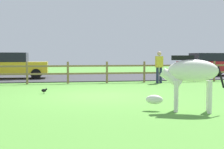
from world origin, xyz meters
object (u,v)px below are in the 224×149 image
(crow_on_grass, at_px, (44,90))
(parked_car_red, at_px, (208,64))
(parked_car_yellow, at_px, (13,65))
(visitor_near_fence, at_px, (159,66))
(zebra, at_px, (189,75))

(crow_on_grass, bearing_deg, parked_car_red, 36.36)
(parked_car_yellow, distance_m, parked_car_red, 12.86)
(visitor_near_fence, bearing_deg, zebra, -103.58)
(parked_car_yellow, xyz_separation_m, parked_car_red, (12.86, 0.35, 0.00))
(zebra, relative_size, visitor_near_fence, 1.13)
(parked_car_yellow, bearing_deg, zebra, -63.29)
(zebra, relative_size, parked_car_yellow, 0.46)
(zebra, distance_m, parked_car_red, 14.00)
(crow_on_grass, relative_size, parked_car_yellow, 0.05)
(zebra, distance_m, visitor_near_fence, 7.99)
(parked_car_yellow, height_order, parked_car_red, same)
(zebra, height_order, parked_car_yellow, parked_car_yellow)
(parked_car_yellow, bearing_deg, parked_car_red, 1.57)
(zebra, distance_m, crow_on_grass, 5.79)
(parked_car_red, height_order, visitor_near_fence, visitor_near_fence)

